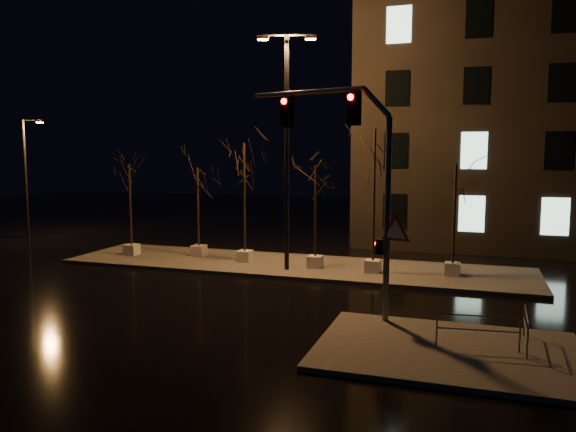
% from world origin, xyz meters
% --- Properties ---
extents(ground, '(90.00, 90.00, 0.00)m').
position_xyz_m(ground, '(0.00, 0.00, 0.00)').
color(ground, black).
rests_on(ground, ground).
extents(median, '(22.00, 5.00, 0.15)m').
position_xyz_m(median, '(0.00, 6.00, 0.07)').
color(median, '#46443F').
rests_on(median, ground).
extents(sidewalk_corner, '(7.00, 5.00, 0.15)m').
position_xyz_m(sidewalk_corner, '(7.50, -3.50, 0.07)').
color(sidewalk_corner, '#46443F').
rests_on(sidewalk_corner, ground).
extents(tree_0, '(1.80, 1.80, 4.79)m').
position_xyz_m(tree_0, '(-8.58, 5.70, 3.79)').
color(tree_0, beige).
rests_on(tree_0, median).
extents(tree_1, '(1.80, 1.80, 4.60)m').
position_xyz_m(tree_1, '(-5.16, 6.52, 3.65)').
color(tree_1, beige).
rests_on(tree_1, median).
extents(tree_2, '(1.80, 1.80, 5.86)m').
position_xyz_m(tree_2, '(-2.34, 5.86, 4.59)').
color(tree_2, beige).
rests_on(tree_2, median).
extents(tree_3, '(1.80, 1.80, 4.80)m').
position_xyz_m(tree_3, '(1.26, 5.59, 3.79)').
color(tree_3, beige).
rests_on(tree_3, median).
extents(tree_4, '(1.80, 1.80, 6.43)m').
position_xyz_m(tree_4, '(3.94, 5.44, 5.03)').
color(tree_4, beige).
rests_on(tree_4, median).
extents(tree_5, '(1.80, 1.80, 4.92)m').
position_xyz_m(tree_5, '(7.31, 5.92, 3.89)').
color(tree_5, beige).
rests_on(tree_5, median).
extents(traffic_signal_mast, '(5.77, 1.85, 7.34)m').
position_xyz_m(traffic_signal_mast, '(4.38, -1.16, 4.97)').
color(traffic_signal_mast, slate).
rests_on(traffic_signal_mast, sidewalk_corner).
extents(streetlight_main, '(2.56, 0.98, 10.36)m').
position_xyz_m(streetlight_main, '(0.13, 4.84, 6.13)').
color(streetlight_main, black).
rests_on(streetlight_main, median).
extents(streetlight_far, '(1.46, 0.45, 7.46)m').
position_xyz_m(streetlight_far, '(-18.70, 9.60, 4.10)').
color(streetlight_far, black).
rests_on(streetlight_far, ground).
extents(guard_rail_a, '(2.17, 0.30, 0.94)m').
position_xyz_m(guard_rail_a, '(8.27, -3.33, 0.77)').
color(guard_rail_a, slate).
rests_on(guard_rail_a, sidewalk_corner).
extents(guard_rail_b, '(0.12, 1.96, 0.93)m').
position_xyz_m(guard_rail_b, '(9.52, -2.72, 0.75)').
color(guard_rail_b, slate).
rests_on(guard_rail_b, sidewalk_corner).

